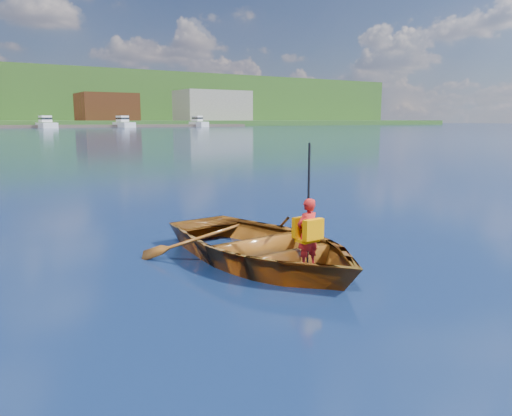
{
  "coord_description": "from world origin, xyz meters",
  "views": [
    {
      "loc": [
        -3.21,
        -6.8,
        2.26
      ],
      "look_at": [
        0.87,
        -0.28,
        0.9
      ],
      "focal_mm": 35.0,
      "sensor_mm": 36.0,
      "label": 1
    }
  ],
  "objects": [
    {
      "name": "rowboat",
      "position": [
        0.98,
        -0.28,
        0.28
      ],
      "size": [
        3.33,
        4.4,
        0.86
      ],
      "color": "brown",
      "rests_on": "ground"
    },
    {
      "name": "child_paddler",
      "position": [
        1.22,
        -1.16,
        0.64
      ],
      "size": [
        0.4,
        0.37,
        1.83
      ],
      "color": "red",
      "rests_on": "ground"
    },
    {
      "name": "ground",
      "position": [
        0.0,
        0.0,
        0.0
      ],
      "size": [
        600.0,
        600.0,
        0.0
      ],
      "color": "#0F223B",
      "rests_on": "ground"
    }
  ]
}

